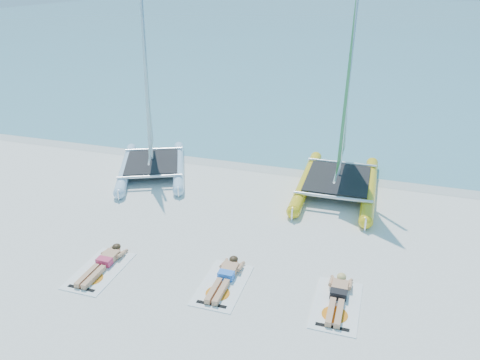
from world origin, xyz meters
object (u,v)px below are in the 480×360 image
object	(u,v)px
towel_b	(223,285)
sunbather_c	(338,296)
towel_a	(100,271)
sunbather_b	(225,276)
towel_c	(337,305)
catamaran_yellow	(344,121)
sunbather_a	(103,263)
catamaran_blue	(149,120)

from	to	relation	value
towel_b	sunbather_c	size ratio (longest dim) A/B	1.07
towel_b	sunbather_c	world-z (taller)	sunbather_c
towel_a	towel_b	size ratio (longest dim) A/B	1.00
sunbather_b	towel_a	bearing A→B (deg)	-169.44
towel_c	sunbather_c	world-z (taller)	sunbather_c
catamaran_yellow	towel_b	xyz separation A→B (m)	(-1.90, -6.56, -2.23)
sunbather_b	sunbather_a	bearing A→B (deg)	-172.94
towel_a	sunbather_b	world-z (taller)	sunbather_b
sunbather_b	towel_c	xyz separation A→B (m)	(2.63, -0.11, -0.11)
catamaran_blue	towel_a	xyz separation A→B (m)	(1.67, -6.04, -1.92)
towel_b	catamaran_yellow	bearing A→B (deg)	73.86
catamaran_blue	catamaran_yellow	distance (m)	6.70
catamaran_yellow	towel_b	world-z (taller)	catamaran_yellow
sunbather_a	sunbather_c	xyz separation A→B (m)	(5.70, 0.46, 0.00)
sunbather_b	catamaran_blue	bearing A→B (deg)	130.89
catamaran_yellow	towel_c	size ratio (longest dim) A/B	3.85
sunbather_a	towel_c	world-z (taller)	sunbather_a
catamaran_blue	catamaran_yellow	xyz separation A→B (m)	(6.63, 0.90, 0.31)
catamaran_blue	sunbather_a	bearing A→B (deg)	-98.34
catamaran_blue	towel_b	bearing A→B (deg)	-74.31
catamaran_yellow	sunbather_a	size ratio (longest dim) A/B	4.12
towel_a	towel_b	bearing A→B (deg)	7.06
catamaran_yellow	sunbather_c	distance (m)	6.67
sunbather_a	towel_a	bearing A→B (deg)	-90.00
catamaran_yellow	sunbather_b	xyz separation A→B (m)	(-1.90, -6.37, -2.12)
sunbather_b	sunbather_c	bearing A→B (deg)	1.80
catamaran_yellow	sunbather_a	world-z (taller)	catamaran_yellow
catamaran_blue	catamaran_yellow	world-z (taller)	catamaran_yellow
towel_b	towel_c	bearing A→B (deg)	1.80
catamaran_blue	sunbather_c	world-z (taller)	catamaran_blue
catamaran_yellow	towel_c	xyz separation A→B (m)	(0.73, -6.48, -2.23)
sunbather_a	towel_b	xyz separation A→B (m)	(3.07, 0.19, -0.11)
towel_a	sunbather_a	world-z (taller)	sunbather_a
sunbather_a	sunbather_b	bearing A→B (deg)	7.06
towel_a	sunbather_a	distance (m)	0.22
catamaran_yellow	towel_b	size ratio (longest dim) A/B	3.85
sunbather_b	towel_c	distance (m)	2.64
towel_a	sunbather_c	xyz separation A→B (m)	(5.70, 0.66, 0.11)
catamaran_blue	towel_c	xyz separation A→B (m)	(7.37, -5.58, -1.92)
catamaran_blue	towel_c	bearing A→B (deg)	-61.36
sunbather_a	sunbather_b	world-z (taller)	same
towel_a	sunbather_b	size ratio (longest dim) A/B	1.07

